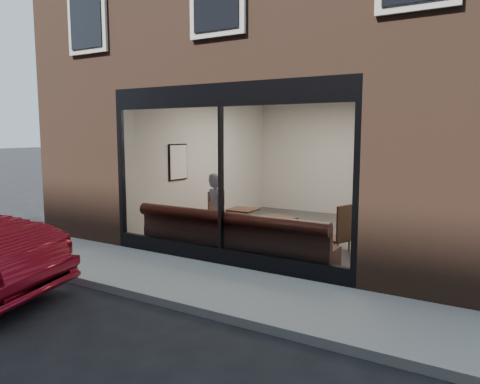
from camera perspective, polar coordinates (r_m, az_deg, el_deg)
The scene contains 21 objects.
ground at distance 7.02m, azimuth -12.00°, elevation -12.53°, with size 120.00×120.00×0.00m, color black.
sidewalk_near at distance 7.73m, azimuth -6.76°, elevation -10.50°, with size 40.00×2.00×0.01m, color gray.
kerb_near at distance 6.97m, azimuth -12.31°, elevation -12.17°, with size 40.00×0.10×0.12m, color gray.
host_building_pier_left at distance 15.25m, azimuth -1.33°, elevation 4.47°, with size 2.50×12.00×3.20m, color brown.
host_building_backfill at distance 16.40m, azimuth 15.67°, elevation 4.41°, with size 5.00×6.00×3.20m, color brown.
cafe_floor at distance 11.01m, azimuth 6.44°, elevation -5.00°, with size 6.00×6.00×0.00m, color #2D2D30.
cafe_ceiling at distance 10.79m, azimuth 6.69°, elevation 11.68°, with size 6.00×6.00×0.00m, color white.
cafe_wall_back at distance 13.54m, azimuth 12.04°, elevation 3.95°, with size 5.00×5.00×0.00m, color beige.
cafe_wall_left at distance 12.07m, azimuth -4.19°, elevation 3.69°, with size 6.00×6.00×0.00m, color beige.
cafe_wall_right at distance 9.98m, azimuth 19.58°, elevation 2.51°, with size 6.00×6.00×0.00m, color beige.
storefront_kick at distance 8.49m, azimuth -2.29°, elevation -7.79°, with size 5.00×0.10×0.30m, color black.
storefront_header at distance 8.22m, azimuth -2.40°, elevation 11.76°, with size 5.00×0.10×0.40m, color black.
storefront_mullion at distance 8.24m, azimuth -2.34°, elevation 1.65°, with size 0.06×0.10×2.50m, color black.
storefront_glass at distance 8.21m, azimuth -2.46°, elevation 1.63°, with size 4.80×4.80×0.00m, color white.
banquette at distance 8.80m, azimuth -0.81°, elevation -6.75°, with size 4.00×0.55×0.45m, color #371415.
person at distance 9.17m, azimuth -2.83°, elevation -2.57°, with size 0.58×0.38×1.58m, color #ACBFDE.
cafe_table_left at distance 9.84m, azimuth 0.33°, elevation -2.17°, with size 0.57×0.57×0.04m, color black.
cafe_table_right at distance 8.88m, azimuth 4.13°, elevation -3.23°, with size 0.66×0.66×0.04m, color black.
cafe_chair_left at distance 11.51m, azimuth -3.45°, elevation -3.30°, with size 0.47×0.47×0.04m, color black.
cafe_chair_right at distance 9.55m, azimuth 11.65°, elevation -5.67°, with size 0.45×0.45×0.04m, color black.
wall_poster at distance 11.14m, azimuth -7.50°, elevation 3.64°, with size 0.02×0.60×0.79m, color white.
Camera 1 is at (4.63, -4.71, 2.37)m, focal length 35.00 mm.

